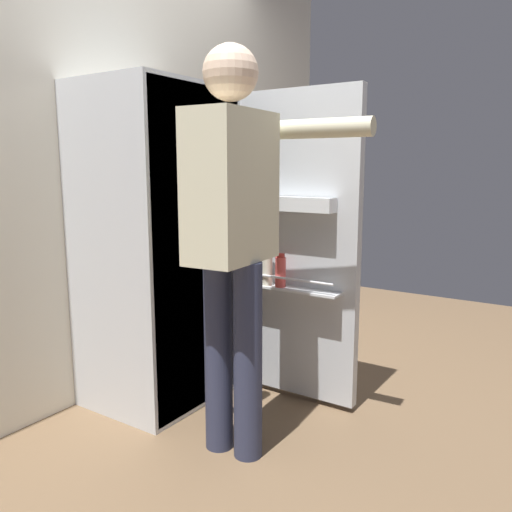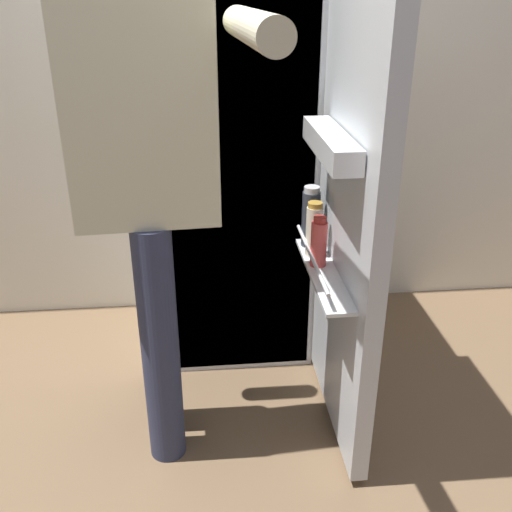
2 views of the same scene
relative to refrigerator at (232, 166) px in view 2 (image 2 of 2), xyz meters
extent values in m
plane|color=brown|center=(-0.03, -0.48, -0.81)|extent=(5.97, 5.97, 0.00)
cube|color=silver|center=(-0.03, 0.39, 0.52)|extent=(4.40, 0.10, 2.64)
cube|color=silver|center=(-0.03, 0.06, 0.00)|extent=(0.68, 0.57, 1.61)
cube|color=white|center=(-0.03, -0.22, 0.00)|extent=(0.64, 0.01, 1.57)
cube|color=white|center=(-0.03, -0.18, 0.06)|extent=(0.60, 0.09, 0.01)
cube|color=silver|center=(0.34, -0.56, 0.00)|extent=(0.06, 0.67, 1.56)
cube|color=white|center=(0.26, -0.56, -0.20)|extent=(0.09, 0.53, 0.01)
cylinder|color=silver|center=(0.22, -0.56, -0.14)|extent=(0.01, 0.51, 0.01)
cube|color=white|center=(0.26, -0.56, 0.23)|extent=(0.08, 0.45, 0.07)
cylinder|color=#EDE5CC|center=(0.25, -0.43, -0.11)|extent=(0.06, 0.06, 0.17)
cylinder|color=#B78933|center=(0.25, -0.43, -0.01)|extent=(0.05, 0.05, 0.02)
cylinder|color=#333842|center=(0.26, -0.35, -0.10)|extent=(0.06, 0.06, 0.20)
cylinder|color=silver|center=(0.26, -0.35, 0.01)|extent=(0.05, 0.05, 0.02)
cylinder|color=#DB4C47|center=(0.25, -0.51, -0.12)|extent=(0.05, 0.05, 0.15)
cylinder|color=#B22D28|center=(0.25, -0.51, -0.03)|extent=(0.04, 0.04, 0.02)
cylinder|color=red|center=(0.03, -0.18, 0.12)|extent=(0.09, 0.09, 0.10)
cylinder|color=#2D334C|center=(-0.28, -0.52, -0.39)|extent=(0.12, 0.12, 0.83)
cylinder|color=#2D334C|center=(-0.27, -0.67, -0.39)|extent=(0.12, 0.12, 0.83)
cube|color=beige|center=(-0.28, -0.59, 0.32)|extent=(0.42, 0.25, 0.59)
cylinder|color=beige|center=(-0.29, -0.39, 0.30)|extent=(0.08, 0.08, 0.56)
cylinder|color=beige|center=(0.01, -0.78, 0.56)|extent=(0.12, 0.56, 0.08)
camera|label=1|loc=(-1.92, -1.79, 0.40)|focal=35.87mm
camera|label=2|loc=(-0.12, -2.20, 0.65)|focal=40.47mm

